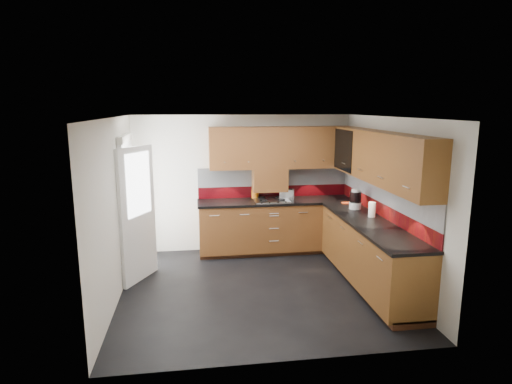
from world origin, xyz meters
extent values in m
cube|color=black|center=(0.00, 0.00, -0.01)|extent=(4.00, 3.80, 0.02)
cube|color=white|center=(0.00, 0.00, 2.45)|extent=(4.00, 3.80, 0.10)
cube|color=silver|center=(0.00, 1.84, 1.20)|extent=(4.00, 0.08, 2.64)
cube|color=silver|center=(0.00, -1.84, 1.20)|extent=(4.00, 0.08, 2.64)
cube|color=silver|center=(-1.94, 0.00, 1.20)|extent=(0.08, 3.80, 2.64)
cube|color=silver|center=(1.94, 0.00, 1.20)|extent=(0.08, 3.80, 2.64)
cube|color=#582E13|center=(0.55, 1.50, 0.48)|extent=(2.70, 0.60, 0.95)
cube|color=brown|center=(1.60, -0.10, 0.48)|extent=(0.60, 2.60, 0.95)
cube|color=#422212|center=(0.55, 1.53, 0.05)|extent=(2.70, 0.54, 0.10)
cube|color=#422212|center=(1.63, -0.10, 0.05)|extent=(0.54, 2.60, 0.10)
cube|color=black|center=(0.54, 1.49, 0.92)|extent=(2.72, 0.62, 0.04)
cube|color=black|center=(1.59, -0.12, 0.92)|extent=(0.62, 2.60, 0.04)
cube|color=maroon|center=(0.55, 1.79, 1.04)|extent=(2.70, 0.02, 0.20)
cube|color=silver|center=(0.55, 1.79, 1.31)|extent=(2.70, 0.02, 0.34)
cube|color=maroon|center=(1.89, 0.20, 1.04)|extent=(0.02, 3.20, 0.20)
cube|color=silver|center=(1.89, 0.20, 1.31)|extent=(0.02, 3.20, 0.34)
cube|color=#582E13|center=(0.65, 1.64, 1.84)|extent=(2.50, 0.33, 0.72)
cube|color=brown|center=(1.73, 0.04, 1.84)|extent=(0.33, 2.87, 0.72)
cube|color=silver|center=(0.50, 1.46, 1.63)|extent=(1.80, 0.01, 0.16)
cube|color=silver|center=(1.56, 0.00, 1.63)|extent=(0.01, 2.00, 0.16)
cube|color=#582E13|center=(0.45, 1.64, 1.28)|extent=(0.60, 0.33, 0.40)
cube|color=black|center=(1.56, 1.07, 1.84)|extent=(0.01, 0.80, 0.66)
cube|color=#FFD18C|center=(1.87, 1.07, 1.84)|extent=(0.01, 0.76, 0.64)
cube|color=black|center=(1.73, 1.07, 1.86)|extent=(0.29, 0.76, 0.01)
cylinder|color=black|center=(1.73, 0.82, 1.96)|extent=(0.07, 0.07, 0.16)
cylinder|color=black|center=(1.73, 0.97, 1.96)|extent=(0.07, 0.07, 0.16)
cylinder|color=white|center=(1.73, 1.12, 1.96)|extent=(0.07, 0.07, 0.16)
cylinder|color=black|center=(1.73, 1.27, 1.96)|extent=(0.07, 0.07, 0.16)
cube|color=white|center=(-1.86, 0.90, 1.02)|extent=(0.06, 0.95, 2.04)
cube|color=white|center=(-1.68, 0.55, 1.00)|extent=(0.42, 0.73, 1.98)
cube|color=white|center=(-1.65, 0.55, 1.45)|extent=(0.28, 0.50, 0.90)
cube|color=silver|center=(0.45, 1.48, 0.95)|extent=(0.60, 0.51, 0.02)
torus|color=black|center=(0.30, 1.36, 0.98)|extent=(0.13, 0.13, 0.02)
torus|color=black|center=(0.60, 1.36, 0.98)|extent=(0.13, 0.13, 0.02)
torus|color=black|center=(0.30, 1.60, 0.98)|extent=(0.13, 0.13, 0.02)
torus|color=black|center=(0.60, 1.60, 0.98)|extent=(0.13, 0.13, 0.02)
cube|color=black|center=(0.45, 1.23, 0.96)|extent=(0.45, 0.04, 0.02)
cylinder|color=orange|center=(0.20, 1.70, 1.02)|extent=(0.12, 0.12, 0.15)
cylinder|color=olive|center=(0.20, 1.72, 1.21)|extent=(0.06, 0.02, 0.31)
cylinder|color=olive|center=(0.21, 1.72, 1.20)|extent=(0.05, 0.04, 0.29)
cylinder|color=olive|center=(0.19, 1.72, 1.22)|extent=(0.06, 0.03, 0.33)
cylinder|color=olive|center=(0.22, 1.71, 1.19)|extent=(0.04, 0.05, 0.27)
cylinder|color=olive|center=(0.18, 1.71, 1.20)|extent=(0.04, 0.05, 0.30)
cube|color=silver|center=(0.75, 1.56, 1.03)|extent=(0.28, 0.22, 0.17)
cube|color=black|center=(0.75, 1.56, 1.12)|extent=(0.19, 0.07, 0.01)
cube|color=black|center=(0.75, 1.60, 1.12)|extent=(0.19, 0.07, 0.01)
cylinder|color=white|center=(1.66, 0.69, 0.99)|extent=(0.19, 0.19, 0.11)
cylinder|color=black|center=(1.66, 0.69, 1.13)|extent=(0.18, 0.18, 0.17)
cylinder|color=white|center=(1.66, 0.69, 1.24)|extent=(0.13, 0.13, 0.04)
cylinder|color=white|center=(1.72, 0.17, 1.05)|extent=(0.13, 0.13, 0.22)
cube|color=#E84C19|center=(1.65, 1.08, 0.95)|extent=(0.13, 0.11, 0.01)
camera|label=1|loc=(-0.84, -5.63, 2.55)|focal=30.00mm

